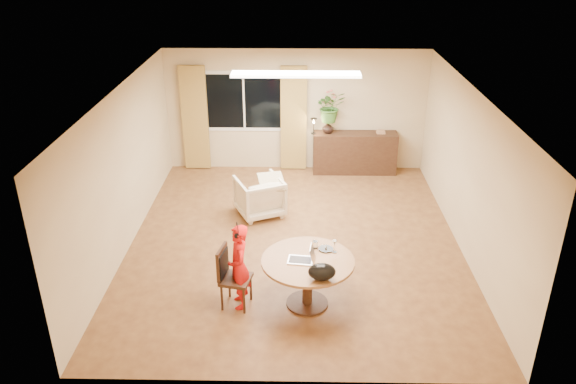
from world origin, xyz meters
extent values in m
plane|color=brown|center=(0.00, 0.00, 0.00)|extent=(6.50, 6.50, 0.00)
plane|color=white|center=(0.00, 0.00, 2.60)|extent=(6.50, 6.50, 0.00)
plane|color=tan|center=(0.00, 3.25, 1.30)|extent=(5.50, 0.00, 5.50)
plane|color=tan|center=(-2.75, 0.00, 1.30)|extent=(0.00, 6.50, 6.50)
plane|color=tan|center=(2.75, 0.00, 1.30)|extent=(0.00, 6.50, 6.50)
cube|color=white|center=(-1.10, 3.23, 1.50)|extent=(1.70, 0.02, 1.30)
cube|color=black|center=(-1.10, 3.22, 1.50)|extent=(1.55, 0.01, 1.15)
cube|color=white|center=(-1.10, 3.22, 1.50)|extent=(0.04, 0.01, 1.15)
cube|color=olive|center=(-2.15, 3.15, 1.15)|extent=(0.55, 0.08, 2.25)
cube|color=olive|center=(-0.05, 3.15, 1.15)|extent=(0.55, 0.08, 2.25)
cube|color=white|center=(0.00, 1.20, 2.57)|extent=(2.20, 0.35, 0.05)
cylinder|color=brown|center=(0.19, -1.74, 0.71)|extent=(1.28, 1.28, 0.04)
cylinder|color=black|center=(0.19, -1.74, 0.34)|extent=(0.14, 0.14, 0.69)
cylinder|color=black|center=(0.19, -1.74, 0.01)|extent=(0.59, 0.59, 0.03)
imported|color=red|center=(-0.75, -1.77, 0.62)|extent=(0.51, 0.39, 1.25)
imported|color=beige|center=(-0.65, 0.99, 0.36)|extent=(1.04, 1.05, 0.73)
cube|color=black|center=(1.26, 3.01, 0.44)|extent=(1.77, 0.43, 0.89)
imported|color=black|center=(0.67, 3.01, 1.01)|extent=(0.24, 0.24, 0.25)
imported|color=#256325|center=(0.71, 3.01, 1.46)|extent=(0.69, 0.63, 0.66)
camera|label=1|loc=(0.04, -8.24, 4.82)|focal=35.00mm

